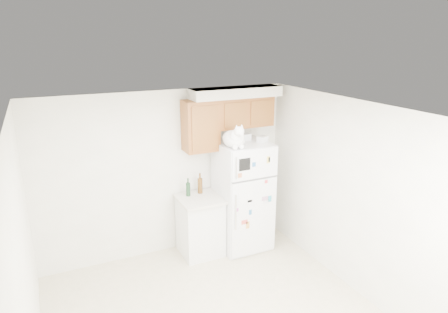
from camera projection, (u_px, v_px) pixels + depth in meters
room_shell at (223, 185)px, 4.37m from camera, size 3.84×4.04×2.52m
refrigerator at (243, 196)px, 6.18m from camera, size 0.76×0.78×1.70m
base_counter at (200, 225)px, 6.08m from camera, size 0.64×0.64×0.92m
cat at (235, 138)px, 5.65m from camera, size 0.36×0.52×0.37m
storage_box_back at (244, 137)px, 6.08m from camera, size 0.18×0.14×0.10m
storage_box_front at (262, 139)px, 5.97m from camera, size 0.18×0.16×0.09m
bottle_green at (188, 187)px, 5.97m from camera, size 0.07×0.07×0.28m
bottle_amber at (200, 183)px, 6.07m from camera, size 0.07×0.07×0.32m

